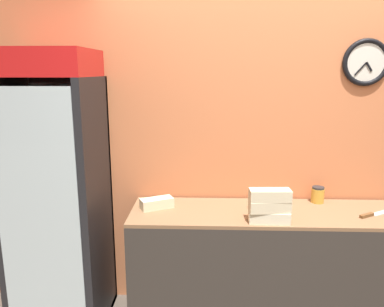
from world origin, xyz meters
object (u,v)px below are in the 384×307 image
(sandwich_stack_middle, at_px, (269,206))
(sandwich_stack_top, at_px, (270,195))
(condiment_jar, at_px, (318,195))
(sandwich_stack_bottom, at_px, (269,217))
(chefs_knife, at_px, (373,214))
(sandwich_flat_left, at_px, (157,203))
(beverage_cooler, at_px, (59,183))

(sandwich_stack_middle, bearing_deg, sandwich_stack_top, 0.00)
(sandwich_stack_middle, relative_size, condiment_jar, 2.23)
(sandwich_stack_bottom, relative_size, chefs_knife, 0.82)
(sandwich_flat_left, bearing_deg, sandwich_stack_top, -16.89)
(sandwich_stack_middle, bearing_deg, condiment_jar, 42.74)
(sandwich_stack_bottom, bearing_deg, condiment_jar, 42.74)
(sandwich_stack_top, xyz_separation_m, sandwich_flat_left, (-0.79, 0.24, -0.15))
(sandwich_flat_left, bearing_deg, chefs_knife, -3.15)
(beverage_cooler, relative_size, condiment_jar, 16.37)
(beverage_cooler, xyz_separation_m, sandwich_stack_bottom, (1.49, -0.20, -0.15))
(beverage_cooler, relative_size, sandwich_stack_top, 7.39)
(sandwich_stack_bottom, xyz_separation_m, sandwich_flat_left, (-0.79, 0.24, -0.00))
(chefs_knife, distance_m, condiment_jar, 0.41)
(beverage_cooler, distance_m, chefs_knife, 2.26)
(sandwich_flat_left, xyz_separation_m, condiment_jar, (1.22, 0.17, 0.02))
(beverage_cooler, distance_m, sandwich_stack_bottom, 1.51)
(chefs_knife, xyz_separation_m, condiment_jar, (-0.32, 0.25, 0.05))
(sandwich_stack_top, xyz_separation_m, condiment_jar, (0.44, 0.41, -0.13))
(sandwich_flat_left, distance_m, condiment_jar, 1.24)
(sandwich_stack_middle, height_order, chefs_knife, sandwich_stack_middle)
(sandwich_stack_middle, xyz_separation_m, condiment_jar, (0.44, 0.41, -0.05))
(sandwich_stack_bottom, distance_m, chefs_knife, 0.77)
(sandwich_stack_middle, bearing_deg, sandwich_flat_left, 163.11)
(sandwich_stack_middle, distance_m, sandwich_flat_left, 0.82)
(sandwich_stack_middle, relative_size, chefs_knife, 0.83)
(sandwich_flat_left, bearing_deg, condiment_jar, 7.76)
(sandwich_stack_top, bearing_deg, sandwich_stack_bottom, 0.00)
(beverage_cooler, height_order, sandwich_stack_top, beverage_cooler)
(sandwich_stack_bottom, relative_size, sandwich_stack_middle, 0.98)
(sandwich_stack_top, height_order, chefs_knife, sandwich_stack_top)
(sandwich_flat_left, distance_m, chefs_knife, 1.54)
(sandwich_stack_bottom, bearing_deg, chefs_knife, 11.47)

